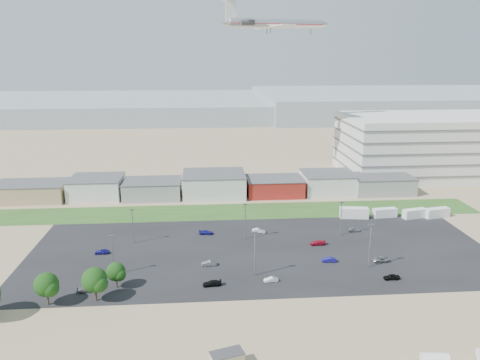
{
  "coord_description": "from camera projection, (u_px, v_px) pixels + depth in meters",
  "views": [
    {
      "loc": [
        -9.12,
        -92.41,
        49.97
      ],
      "look_at": [
        -0.3,
        22.0,
        18.81
      ],
      "focal_mm": 35.0,
      "sensor_mm": 36.0,
      "label": 1
    }
  ],
  "objects": [
    {
      "name": "parked_car_8",
      "position": [
        354.0,
        230.0,
        135.4
      ],
      "size": [
        3.6,
        1.54,
        1.21
      ],
      "primitive_type": "imported",
      "rotation": [
        0.0,
        0.0,
        1.54
      ],
      "color": "#A5A5AA",
      "rests_on": "ground"
    },
    {
      "name": "parked_car_0",
      "position": [
        380.0,
        259.0,
        115.82
      ],
      "size": [
        4.3,
        2.08,
        1.18
      ],
      "primitive_type": "imported",
      "rotation": [
        0.0,
        0.0,
        -1.54
      ],
      "color": "#A5A5AA",
      "rests_on": "ground"
    },
    {
      "name": "lightpole_front_l",
      "position": [
        113.0,
        255.0,
        108.08
      ],
      "size": [
        1.14,
        0.48,
        9.71
      ],
      "primitive_type": null,
      "color": "slate",
      "rests_on": "ground"
    },
    {
      "name": "box_trailer_d",
      "position": [
        437.0,
        213.0,
        147.06
      ],
      "size": [
        8.21,
        4.0,
        2.95
      ],
      "primitive_type": null,
      "rotation": [
        0.0,
        0.0,
        0.2
      ],
      "color": "silver",
      "rests_on": "ground"
    },
    {
      "name": "box_trailer_a",
      "position": [
        354.0,
        213.0,
        146.5
      ],
      "size": [
        9.07,
        4.0,
        3.29
      ],
      "primitive_type": null,
      "rotation": [
        0.0,
        0.0,
        -0.15
      ],
      "color": "silver",
      "rests_on": "ground"
    },
    {
      "name": "box_trailer_b",
      "position": [
        385.0,
        213.0,
        147.31
      ],
      "size": [
        7.72,
        3.25,
        2.81
      ],
      "primitive_type": null,
      "rotation": [
        0.0,
        0.0,
        0.12
      ],
      "color": "silver",
      "rests_on": "ground"
    },
    {
      "name": "box_trailer_c",
      "position": [
        415.0,
        213.0,
        146.53
      ],
      "size": [
        8.0,
        4.07,
        2.87
      ],
      "primitive_type": null,
      "rotation": [
        0.0,
        0.0,
        0.23
      ],
      "color": "silver",
      "rests_on": "ground"
    },
    {
      "name": "parked_car_5",
      "position": [
        102.0,
        252.0,
        120.36
      ],
      "size": [
        3.73,
        1.59,
        1.26
      ],
      "primitive_type": "imported",
      "rotation": [
        0.0,
        0.0,
        -1.54
      ],
      "color": "navy",
      "rests_on": "ground"
    },
    {
      "name": "ground",
      "position": [
        249.0,
        289.0,
        102.69
      ],
      "size": [
        700.0,
        700.0,
        0.0
      ],
      "primitive_type": "plane",
      "color": "#93825D",
      "rests_on": "ground"
    },
    {
      "name": "parked_car_4",
      "position": [
        209.0,
        263.0,
        113.7
      ],
      "size": [
        3.77,
        1.46,
        1.23
      ],
      "primitive_type": "imported",
      "rotation": [
        0.0,
        0.0,
        -1.53
      ],
      "color": "#595B5E",
      "rests_on": "ground"
    },
    {
      "name": "parked_car_13",
      "position": [
        271.0,
        280.0,
        105.65
      ],
      "size": [
        3.41,
        1.57,
        1.08
      ],
      "primitive_type": "imported",
      "rotation": [
        0.0,
        0.0,
        -1.44
      ],
      "color": "silver",
      "rests_on": "ground"
    },
    {
      "name": "tree_near",
      "position": [
        116.0,
        274.0,
        102.35
      ],
      "size": [
        4.45,
        4.45,
        6.67
      ],
      "primitive_type": null,
      "color": "black",
      "rests_on": "ground"
    },
    {
      "name": "parked_car_6",
      "position": [
        206.0,
        232.0,
        133.38
      ],
      "size": [
        4.15,
        2.03,
        1.16
      ],
      "primitive_type": "imported",
      "rotation": [
        0.0,
        0.0,
        1.47
      ],
      "color": "navy",
      "rests_on": "ground"
    },
    {
      "name": "parked_car_2",
      "position": [
        391.0,
        277.0,
        106.73
      ],
      "size": [
        3.65,
        1.51,
        1.24
      ],
      "primitive_type": "imported",
      "rotation": [
        0.0,
        0.0,
        -1.56
      ],
      "color": "black",
      "rests_on": "ground"
    },
    {
      "name": "parked_car_11",
      "position": [
        259.0,
        231.0,
        134.47
      ],
      "size": [
        4.04,
        1.73,
        1.3
      ],
      "primitive_type": "imported",
      "rotation": [
        0.0,
        0.0,
        1.48
      ],
      "color": "silver",
      "rests_on": "ground"
    },
    {
      "name": "grass_strip",
      "position": [
        234.0,
        211.0,
        152.72
      ],
      "size": [
        160.0,
        16.0,
        0.02
      ],
      "primitive_type": "cube",
      "color": "#254F1D",
      "rests_on": "ground"
    },
    {
      "name": "lightpole_back_r",
      "position": [
        341.0,
        219.0,
        131.54
      ],
      "size": [
        1.17,
        0.49,
        9.96
      ],
      "primitive_type": null,
      "color": "slate",
      "rests_on": "ground"
    },
    {
      "name": "parked_car_12",
      "position": [
        318.0,
        243.0,
        125.99
      ],
      "size": [
        4.19,
        1.77,
        1.2
      ],
      "primitive_type": "imported",
      "rotation": [
        0.0,
        0.0,
        -1.55
      ],
      "color": "maroon",
      "rests_on": "ground"
    },
    {
      "name": "parked_car_1",
      "position": [
        329.0,
        260.0,
        115.69
      ],
      "size": [
        3.74,
        1.55,
        1.2
      ],
      "primitive_type": "imported",
      "rotation": [
        0.0,
        0.0,
        -1.65
      ],
      "color": "navy",
      "rests_on": "ground"
    },
    {
      "name": "parked_car_10",
      "position": [
        86.0,
        289.0,
        101.16
      ],
      "size": [
        4.03,
        1.97,
        1.13
      ],
      "primitive_type": "imported",
      "rotation": [
        0.0,
        0.0,
        1.67
      ],
      "color": "#595B5E",
      "rests_on": "ground"
    },
    {
      "name": "building_row",
      "position": [
        184.0,
        185.0,
        168.69
      ],
      "size": [
        170.0,
        20.0,
        8.0
      ],
      "primitive_type": null,
      "color": "silver",
      "rests_on": "ground"
    },
    {
      "name": "tree_right",
      "position": [
        95.0,
        282.0,
        96.63
      ],
      "size": [
        5.59,
        5.59,
        8.38
      ],
      "primitive_type": null,
      "color": "black",
      "rests_on": "ground"
    },
    {
      "name": "airliner",
      "position": [
        276.0,
        23.0,
        177.91
      ],
      "size": [
        50.98,
        39.96,
        13.41
      ],
      "primitive_type": null,
      "rotation": [
        0.0,
        0.0,
        0.22
      ],
      "color": "silver"
    },
    {
      "name": "hills_backdrop",
      "position": [
        260.0,
        107.0,
        407.57
      ],
      "size": [
        700.0,
        200.0,
        9.0
      ],
      "primitive_type": null,
      "color": "gray",
      "rests_on": "ground"
    },
    {
      "name": "lightpole_front_m",
      "position": [
        255.0,
        254.0,
        107.43
      ],
      "size": [
        1.27,
        0.53,
        10.77
      ],
      "primitive_type": null,
      "color": "slate",
      "rests_on": "ground"
    },
    {
      "name": "storage_tank_nw",
      "position": [
        435.0,
        359.0,
        76.9
      ],
      "size": [
        4.53,
        2.67,
        2.58
      ],
      "primitive_type": null,
      "rotation": [
        0.0,
        0.0,
        -0.12
      ],
      "color": "silver",
      "rests_on": "ground"
    },
    {
      "name": "lightpole_back_m",
      "position": [
        245.0,
        222.0,
        128.78
      ],
      "size": [
        1.21,
        0.5,
        10.29
      ],
      "primitive_type": null,
      "color": "slate",
      "rests_on": "ground"
    },
    {
      "name": "portable_shed",
      "position": [
        227.0,
        360.0,
        76.66
      ],
      "size": [
        6.05,
        4.29,
        2.75
      ],
      "primitive_type": null,
      "rotation": [
        0.0,
        0.0,
        0.29
      ],
      "color": "#BDAD8F",
      "rests_on": "ground"
    },
    {
      "name": "lightpole_front_r",
      "position": [
        370.0,
        246.0,
        111.56
      ],
      "size": [
        1.3,
        0.54,
        11.01
      ],
      "primitive_type": null,
      "color": "slate",
      "rests_on": "ground"
    },
    {
      "name": "parking_lot",
      "position": [
        261.0,
        251.0,
        122.3
      ],
      "size": [
        120.0,
        50.0,
        0.01
      ],
      "primitive_type": "cube",
      "color": "black",
      "rests_on": "ground"
    },
    {
      "name": "tree_mid",
      "position": [
        47.0,
        287.0,
        95.14
      ],
      "size": [
        5.3,
        5.3,
        7.95
      ],
      "primitive_type": null,
      "color": "black",
      "rests_on": "ground"
    },
    {
      "name": "lightpole_back_l",
      "position": [
        133.0,
        226.0,
        126.32
      ],
      "size": [
        1.13,
        0.47,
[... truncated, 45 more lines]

